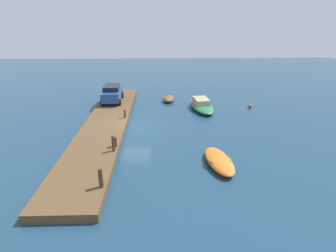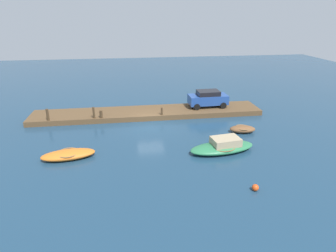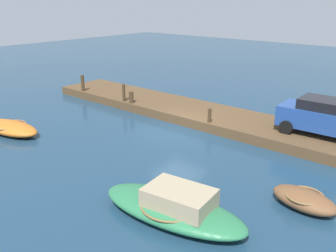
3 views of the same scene
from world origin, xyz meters
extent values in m
plane|color=navy|center=(0.00, 0.00, 0.00)|extent=(84.00, 84.00, 0.00)
cube|color=brown|center=(0.00, -2.51, 0.25)|extent=(22.94, 3.55, 0.51)
ellipsoid|color=brown|center=(-7.80, 3.12, 0.30)|extent=(2.35, 1.48, 0.60)
torus|color=olive|center=(-7.80, 3.12, 0.47)|extent=(1.42, 1.42, 0.07)
ellipsoid|color=#2D7A4C|center=(-4.86, 6.40, 0.32)|extent=(5.24, 2.61, 0.64)
torus|color=olive|center=(-4.86, 6.40, 0.49)|extent=(2.28, 2.28, 0.07)
cube|color=tan|center=(-5.11, 6.37, 0.80)|extent=(2.24, 1.64, 0.58)
ellipsoid|color=orange|center=(6.38, 5.86, 0.30)|extent=(3.92, 2.00, 0.60)
torus|color=olive|center=(6.38, 5.86, 0.47)|extent=(1.77, 1.77, 0.07)
cylinder|color=#47331E|center=(-1.22, -0.98, 0.88)|extent=(0.19, 0.19, 0.74)
cylinder|color=#47331E|center=(4.53, -0.98, 0.86)|extent=(0.27, 0.27, 0.70)
cylinder|color=#47331E|center=(5.18, -0.98, 1.04)|extent=(0.19, 0.19, 1.08)
cylinder|color=#47331E|center=(9.30, -0.98, 1.05)|extent=(0.23, 0.23, 1.10)
cube|color=#234793|center=(-6.32, -2.86, 1.30)|extent=(4.07, 1.90, 0.94)
cube|color=black|center=(-6.32, -2.86, 2.00)|extent=(2.29, 1.64, 0.46)
cylinder|color=black|center=(-4.94, -1.93, 0.83)|extent=(0.65, 0.24, 0.64)
cylinder|color=black|center=(-4.89, -3.71, 0.83)|extent=(0.65, 0.24, 0.64)
cylinder|color=black|center=(-7.75, -2.01, 0.83)|extent=(0.65, 0.24, 0.64)
cylinder|color=black|center=(-7.70, -3.80, 0.83)|extent=(0.65, 0.24, 0.64)
sphere|color=#E54C19|center=(-5.20, 11.53, 0.20)|extent=(0.40, 0.40, 0.40)
camera|label=1|loc=(21.39, 2.14, 8.81)|focal=28.93mm
camera|label=2|loc=(1.89, 24.63, 9.74)|focal=30.17mm
camera|label=3|loc=(-11.24, 14.11, 6.58)|focal=39.22mm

